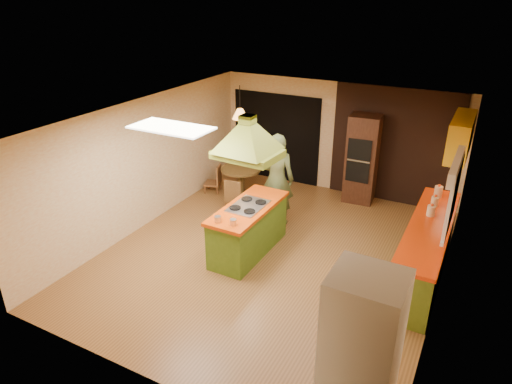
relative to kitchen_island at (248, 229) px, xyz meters
The scene contains 21 objects.
ground 0.64m from the kitchen_island, 14.88° to the left, with size 6.50×6.50×0.00m, color #8F5D2E.
room_walls 0.91m from the kitchen_island, 14.88° to the left, with size 5.50×6.50×6.50m.
ceiling_plane 2.09m from the kitchen_island, 14.88° to the left, with size 6.50×6.50×0.00m, color silver.
brick_panel 3.83m from the kitchen_island, 63.28° to the left, with size 2.64×0.03×2.50m, color #381E14.
nook_opening 3.56m from the kitchen_island, 107.68° to the left, with size 2.20×0.03×2.10m, color black.
right_counter 2.97m from the kitchen_island, 13.93° to the left, with size 0.62×3.05×0.92m.
upper_cabinets 4.08m from the kitchen_island, 37.62° to the left, with size 0.34×1.40×0.70m, color yellow.
window_right 3.43m from the kitchen_island, ahead, with size 0.12×1.35×1.06m.
fluor_panel 2.39m from the kitchen_island, 121.56° to the right, with size 1.20×0.60×0.03m, color white.
kitchen_island is the anchor object (origin of this frame).
range_hood 1.79m from the kitchen_island, 90.00° to the right, with size 1.08×0.81×0.79m.
man 1.34m from the kitchen_island, 92.29° to the left, with size 0.68×0.44×1.85m, color #4F592F.
refrigerator 3.63m from the kitchen_island, 42.26° to the right, with size 0.74×0.70×1.80m, color white.
wall_oven 3.30m from the kitchen_island, 69.84° to the left, with size 0.67×0.64×1.93m.
dining_table 2.41m from the kitchen_island, 122.57° to the left, with size 0.89×0.89×0.67m.
chair_left 2.78m from the kitchen_island, 135.99° to the left, with size 0.35×0.35×0.64m, color brown, non-canonical shape.
chair_near 1.73m from the kitchen_island, 127.19° to the left, with size 0.40×0.40×0.72m, color brown, non-canonical shape.
pendant_lamp 2.81m from the kitchen_island, 122.57° to the left, with size 0.33×0.33×0.21m, color #FF9E3F.
canister_large 3.44m from the kitchen_island, 33.36° to the left, with size 0.14×0.14×0.21m, color beige.
canister_medium 3.23m from the kitchen_island, 27.21° to the left, with size 0.12×0.12×0.17m, color beige.
canister_small 3.07m from the kitchen_island, 20.33° to the left, with size 0.13×0.13×0.18m, color #FFF4CD.
Camera 1 is at (2.97, -6.29, 4.35)m, focal length 32.00 mm.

